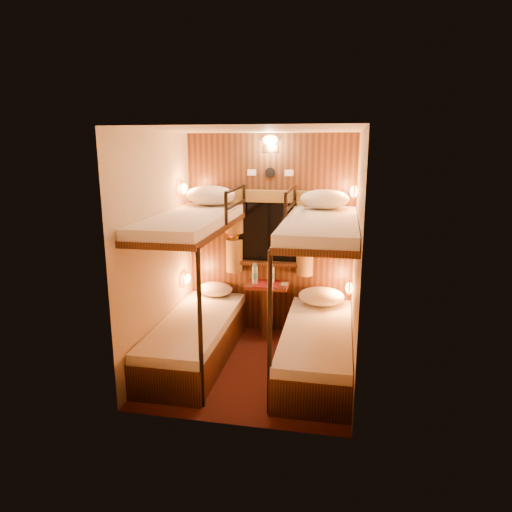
% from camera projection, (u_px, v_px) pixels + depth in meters
% --- Properties ---
extents(floor, '(2.10, 2.10, 0.00)m').
position_uv_depth(floor, '(254.00, 366.00, 4.79)').
color(floor, '#36170E').
rests_on(floor, ground).
extents(ceiling, '(2.10, 2.10, 0.00)m').
position_uv_depth(ceiling, '(253.00, 130.00, 4.23)').
color(ceiling, silver).
rests_on(ceiling, wall_back).
extents(wall_back, '(2.40, 0.00, 2.40)m').
position_uv_depth(wall_back, '(270.00, 235.00, 5.51)').
color(wall_back, '#C6B293').
rests_on(wall_back, floor).
extents(wall_front, '(2.40, 0.00, 2.40)m').
position_uv_depth(wall_front, '(227.00, 286.00, 3.51)').
color(wall_front, '#C6B293').
rests_on(wall_front, floor).
extents(wall_left, '(0.00, 2.40, 2.40)m').
position_uv_depth(wall_left, '(158.00, 251.00, 4.69)').
color(wall_left, '#C6B293').
rests_on(wall_left, floor).
extents(wall_right, '(0.00, 2.40, 2.40)m').
position_uv_depth(wall_right, '(357.00, 260.00, 4.33)').
color(wall_right, '#C6B293').
rests_on(wall_right, floor).
extents(back_panel, '(2.00, 0.03, 2.40)m').
position_uv_depth(back_panel, '(270.00, 236.00, 5.50)').
color(back_panel, '#321B0E').
rests_on(back_panel, floor).
extents(bunk_left, '(0.72, 1.90, 1.82)m').
position_uv_depth(bunk_left, '(195.00, 310.00, 4.85)').
color(bunk_left, '#321B0E').
rests_on(bunk_left, floor).
extents(bunk_right, '(0.72, 1.90, 1.82)m').
position_uv_depth(bunk_right, '(318.00, 318.00, 4.61)').
color(bunk_right, '#321B0E').
rests_on(bunk_right, floor).
extents(window, '(1.00, 0.12, 0.79)m').
position_uv_depth(window, '(270.00, 238.00, 5.47)').
color(window, black).
rests_on(window, back_panel).
extents(curtains, '(1.10, 0.22, 1.00)m').
position_uv_depth(curtains, '(269.00, 231.00, 5.42)').
color(curtains, olive).
rests_on(curtains, back_panel).
extents(back_fixtures, '(0.54, 0.09, 0.48)m').
position_uv_depth(back_fixtures, '(270.00, 147.00, 5.22)').
color(back_fixtures, black).
rests_on(back_fixtures, back_panel).
extents(reading_lamps, '(2.00, 0.20, 1.25)m').
position_uv_depth(reading_lamps, '(265.00, 238.00, 5.17)').
color(reading_lamps, orange).
rests_on(reading_lamps, wall_left).
extents(table, '(0.50, 0.34, 0.66)m').
position_uv_depth(table, '(267.00, 302.00, 5.51)').
color(table, '#5C2515').
rests_on(table, floor).
extents(bottle_left, '(0.07, 0.07, 0.25)m').
position_uv_depth(bottle_left, '(255.00, 275.00, 5.43)').
color(bottle_left, '#99BFE5').
rests_on(bottle_left, table).
extents(bottle_right, '(0.07, 0.07, 0.23)m').
position_uv_depth(bottle_right, '(272.00, 274.00, 5.48)').
color(bottle_right, '#99BFE5').
rests_on(bottle_right, table).
extents(sachet_a, '(0.09, 0.08, 0.01)m').
position_uv_depth(sachet_a, '(285.00, 285.00, 5.41)').
color(sachet_a, silver).
rests_on(sachet_a, table).
extents(sachet_b, '(0.08, 0.06, 0.01)m').
position_uv_depth(sachet_b, '(285.00, 283.00, 5.47)').
color(sachet_b, silver).
rests_on(sachet_b, table).
extents(pillow_lower_left, '(0.43, 0.31, 0.17)m').
position_uv_depth(pillow_lower_left, '(215.00, 289.00, 5.61)').
color(pillow_lower_left, white).
rests_on(pillow_lower_left, bunk_left).
extents(pillow_lower_right, '(0.53, 0.38, 0.21)m').
position_uv_depth(pillow_lower_right, '(321.00, 296.00, 5.26)').
color(pillow_lower_right, white).
rests_on(pillow_lower_right, bunk_right).
extents(pillow_upper_left, '(0.57, 0.41, 0.22)m').
position_uv_depth(pillow_upper_left, '(211.00, 195.00, 5.23)').
color(pillow_upper_left, white).
rests_on(pillow_upper_left, bunk_left).
extents(pillow_upper_right, '(0.53, 0.38, 0.21)m').
position_uv_depth(pillow_upper_right, '(325.00, 199.00, 4.95)').
color(pillow_upper_right, white).
rests_on(pillow_upper_right, bunk_right).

